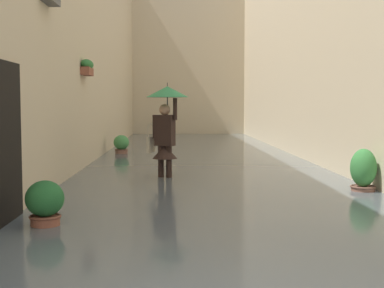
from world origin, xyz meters
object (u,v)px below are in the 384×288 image
at_px(potted_plant_near_right, 45,207).
at_px(potted_plant_near_left, 363,175).
at_px(potted_plant_mid_right, 121,146).
at_px(person_wading, 166,118).

distance_m(potted_plant_near_right, potted_plant_near_left, 5.42).
distance_m(potted_plant_near_right, potted_plant_mid_right, 9.69).
bearing_deg(potted_plant_mid_right, potted_plant_near_right, 90.19).
height_order(potted_plant_near_right, potted_plant_mid_right, potted_plant_mid_right).
relative_size(person_wading, potted_plant_mid_right, 2.82).
bearing_deg(potted_plant_near_left, potted_plant_near_right, 27.49).
relative_size(potted_plant_near_left, potted_plant_mid_right, 1.22).
relative_size(potted_plant_near_right, potted_plant_mid_right, 0.99).
distance_m(person_wading, potted_plant_near_right, 4.64).
distance_m(person_wading, potted_plant_near_left, 3.97).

